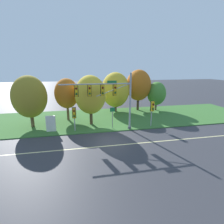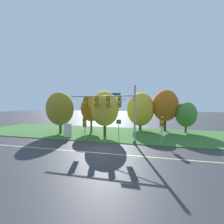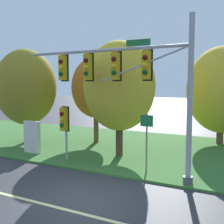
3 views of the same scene
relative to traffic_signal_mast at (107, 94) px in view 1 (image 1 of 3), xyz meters
name	(u,v)px [view 1 (image 1 of 3)]	position (x,y,z in m)	size (l,w,h in m)	color
ground_plane	(110,141)	(-0.27, -2.89, -4.52)	(160.00, 160.00, 0.00)	#333338
lane_stripe	(112,146)	(-0.27, -4.09, -4.52)	(36.00, 0.16, 0.01)	beige
grass_verge	(99,118)	(-0.27, 5.36, -4.47)	(48.00, 11.50, 0.10)	#386B2D
traffic_signal_mast	(107,94)	(0.00, 0.00, 0.00)	(8.34, 0.49, 6.84)	#9EA0A5
pedestrian_signal_near_kerb	(152,108)	(5.88, 0.38, -2.01)	(0.46, 0.55, 3.30)	#9EA0A5
pedestrian_signal_further_along	(74,114)	(-3.86, 0.55, -2.35)	(0.46, 0.55, 2.90)	#9EA0A5
route_sign_post	(112,115)	(0.75, 0.61, -2.69)	(0.61, 0.08, 2.72)	slate
tree_nearest_road	(30,97)	(-9.20, 3.29, -0.55)	(4.20, 4.20, 6.52)	brown
tree_left_of_mast	(67,94)	(-4.82, 5.45, -0.58)	(3.37, 3.37, 5.97)	brown
tree_behind_signpost	(90,95)	(-1.71, 2.79, -0.45)	(4.01, 4.01, 6.49)	#4C3823
tree_mid_verge	(115,90)	(2.99, 8.96, -0.73)	(4.68, 4.68, 6.63)	brown
tree_tall_centre	(139,85)	(7.14, 9.19, -0.07)	(4.27, 4.27, 7.04)	#423021
tree_right_far	(157,94)	(10.25, 8.42, -1.48)	(3.22, 3.22, 4.97)	brown
info_kiosk	(51,124)	(-6.63, 1.05, -3.48)	(1.10, 0.24, 1.90)	silver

